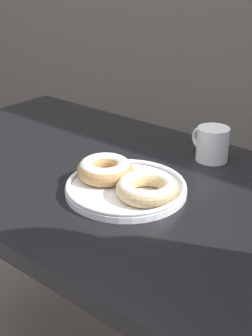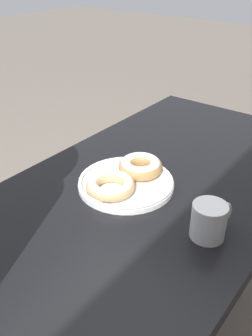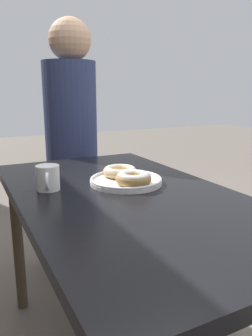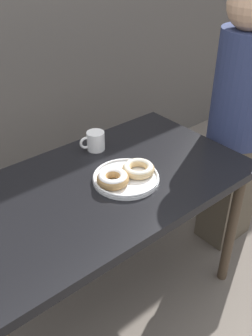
% 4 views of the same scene
% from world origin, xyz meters
% --- Properties ---
extents(dining_table, '(1.26, 0.70, 0.72)m').
position_xyz_m(dining_table, '(0.00, 0.11, 0.65)').
color(dining_table, black).
rests_on(dining_table, ground_plane).
extents(donut_plate, '(0.31, 0.27, 0.06)m').
position_xyz_m(donut_plate, '(0.10, 0.05, 0.75)').
color(donut_plate, white).
rests_on(donut_plate, dining_table).
extents(coffee_mug, '(0.12, 0.08, 0.09)m').
position_xyz_m(coffee_mug, '(0.15, 0.33, 0.77)').
color(coffee_mug, white).
rests_on(coffee_mug, dining_table).
extents(person_figure, '(0.33, 0.29, 1.43)m').
position_xyz_m(person_figure, '(0.82, 0.04, 0.74)').
color(person_figure, brown).
rests_on(person_figure, ground_plane).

